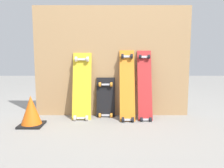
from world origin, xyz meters
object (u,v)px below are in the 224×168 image
(skateboard_orange, at_px, (127,88))
(skateboard_yellow, at_px, (82,88))
(skateboard_red, at_px, (145,88))
(traffic_cone, at_px, (31,111))
(skateboard_black, at_px, (106,100))

(skateboard_orange, bearing_deg, skateboard_yellow, 176.46)
(skateboard_red, bearing_deg, skateboard_orange, -175.99)
(traffic_cone, bearing_deg, skateboard_black, 25.44)
(skateboard_black, height_order, traffic_cone, skateboard_black)
(skateboard_black, bearing_deg, skateboard_yellow, -166.46)
(skateboard_orange, relative_size, traffic_cone, 2.68)
(skateboard_black, relative_size, skateboard_orange, 0.62)
(skateboard_yellow, bearing_deg, traffic_cone, -148.70)
(skateboard_orange, distance_m, skateboard_red, 0.22)
(skateboard_red, distance_m, traffic_cone, 1.37)
(traffic_cone, bearing_deg, skateboard_red, 12.90)
(skateboard_yellow, distance_m, skateboard_orange, 0.57)
(skateboard_black, height_order, skateboard_red, skateboard_red)
(skateboard_yellow, height_order, skateboard_black, skateboard_yellow)
(skateboard_red, bearing_deg, traffic_cone, -167.10)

